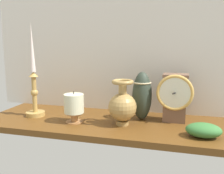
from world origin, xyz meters
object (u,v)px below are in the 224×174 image
at_px(brass_vase_bulbous, 122,105).
at_px(mantel_clock, 175,97).
at_px(candlestick_tall_left, 34,85).
at_px(pillar_candle_front, 74,106).
at_px(tall_ceramic_vase, 142,96).

bearing_deg(brass_vase_bulbous, mantel_clock, 26.34).
distance_m(candlestick_tall_left, pillar_candle_front, 0.21).
height_order(candlestick_tall_left, brass_vase_bulbous, candlestick_tall_left).
xyz_separation_m(pillar_candle_front, tall_ceramic_vase, (0.25, 0.11, 0.03)).
bearing_deg(brass_vase_bulbous, tall_ceramic_vase, 55.88).
bearing_deg(tall_ceramic_vase, candlestick_tall_left, -171.19).
xyz_separation_m(brass_vase_bulbous, tall_ceramic_vase, (0.06, 0.09, 0.02)).
height_order(mantel_clock, tall_ceramic_vase, tall_ceramic_vase).
relative_size(brass_vase_bulbous, tall_ceramic_vase, 0.89).
xyz_separation_m(mantel_clock, pillar_candle_front, (-0.38, -0.11, -0.04)).
height_order(candlestick_tall_left, pillar_candle_front, candlestick_tall_left).
bearing_deg(brass_vase_bulbous, pillar_candle_front, -174.53).
height_order(mantel_clock, candlestick_tall_left, candlestick_tall_left).
distance_m(pillar_candle_front, tall_ceramic_vase, 0.28).
relative_size(mantel_clock, candlestick_tall_left, 0.49).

